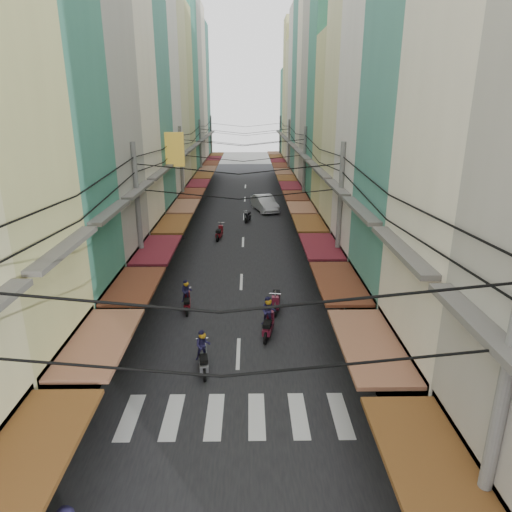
{
  "coord_description": "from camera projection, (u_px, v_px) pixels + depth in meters",
  "views": [
    {
      "loc": [
        0.49,
        -18.68,
        9.91
      ],
      "look_at": [
        0.82,
        3.33,
        2.5
      ],
      "focal_mm": 32.0,
      "sensor_mm": 36.0,
      "label": 1
    }
  ],
  "objects": [
    {
      "name": "ground",
      "position": [
        239.0,
        331.0,
        20.86
      ],
      "size": [
        160.0,
        160.0,
        0.0
      ],
      "primitive_type": "plane",
      "color": "slate",
      "rests_on": "ground"
    },
    {
      "name": "road",
      "position": [
        244.0,
        222.0,
        39.81
      ],
      "size": [
        10.0,
        80.0,
        0.02
      ],
      "primitive_type": "cube",
      "color": "black",
      "rests_on": "ground"
    },
    {
      "name": "sidewalk_left",
      "position": [
        169.0,
        222.0,
        39.71
      ],
      "size": [
        3.0,
        80.0,
        0.06
      ],
      "primitive_type": "cube",
      "color": "slate",
      "rests_on": "ground"
    },
    {
      "name": "sidewalk_right",
      "position": [
        318.0,
        222.0,
        39.89
      ],
      "size": [
        3.0,
        80.0,
        0.06
      ],
      "primitive_type": "cube",
      "color": "slate",
      "rests_on": "ground"
    },
    {
      "name": "crosswalk",
      "position": [
        236.0,
        416.0,
        15.16
      ],
      "size": [
        7.55,
        2.4,
        0.01
      ],
      "color": "silver",
      "rests_on": "ground"
    },
    {
      "name": "building_row_left",
      "position": [
        134.0,
        105.0,
        33.32
      ],
      "size": [
        7.8,
        67.67,
        23.7
      ],
      "color": "silver",
      "rests_on": "ground"
    },
    {
      "name": "building_row_right",
      "position": [
        350.0,
        110.0,
        33.55
      ],
      "size": [
        7.8,
        68.98,
        22.59
      ],
      "color": "#3D866F",
      "rests_on": "ground"
    },
    {
      "name": "utility_poles",
      "position": [
        242.0,
        151.0,
        32.98
      ],
      "size": [
        10.2,
        66.13,
        8.2
      ],
      "color": "slate",
      "rests_on": "ground"
    },
    {
      "name": "white_car",
      "position": [
        265.0,
        211.0,
        44.06
      ],
      "size": [
        5.67,
        3.43,
        1.87
      ],
      "primitive_type": "imported",
      "rotation": [
        0.0,
        0.0,
        0.27
      ],
      "color": "silver",
      "rests_on": "ground"
    },
    {
      "name": "bicycle",
      "position": [
        406.0,
        335.0,
        20.5
      ],
      "size": [
        1.66,
        0.7,
        1.12
      ],
      "primitive_type": "imported",
      "rotation": [
        0.0,
        0.0,
        1.51
      ],
      "color": "black",
      "rests_on": "ground"
    },
    {
      "name": "moving_scooters",
      "position": [
        235.0,
        289.0,
        24.16
      ],
      "size": [
        4.86,
        25.3,
        1.89
      ],
      "color": "black",
      "rests_on": "ground"
    },
    {
      "name": "parked_scooters",
      "position": [
        366.0,
        368.0,
        17.07
      ],
      "size": [
        12.96,
        15.08,
        0.99
      ],
      "color": "black",
      "rests_on": "ground"
    },
    {
      "name": "pedestrians",
      "position": [
        160.0,
        287.0,
        23.2
      ],
      "size": [
        13.59,
        26.85,
        2.12
      ],
      "color": "#261D27",
      "rests_on": "ground"
    },
    {
      "name": "market_umbrella",
      "position": [
        430.0,
        321.0,
        16.53
      ],
      "size": [
        2.57,
        2.57,
        2.71
      ],
      "color": "#B2B2B7",
      "rests_on": "ground"
    },
    {
      "name": "traffic_sign",
      "position": [
        397.0,
        337.0,
        15.96
      ],
      "size": [
        0.1,
        0.64,
        2.92
      ],
      "color": "slate",
      "rests_on": "ground"
    }
  ]
}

